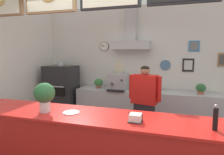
{
  "coord_description": "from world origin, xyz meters",
  "views": [
    {
      "loc": [
        0.79,
        -2.46,
        1.79
      ],
      "look_at": [
        -0.25,
        0.83,
        1.36
      ],
      "focal_mm": 31.66,
      "sensor_mm": 36.0,
      "label": 1
    }
  ],
  "objects": [
    {
      "name": "back_prep_counter",
      "position": [
        0.15,
        2.19,
        0.44
      ],
      "size": [
        3.35,
        0.59,
        0.89
      ],
      "color": "#B7BABF",
      "rests_on": "ground_plane"
    },
    {
      "name": "napkin_holder",
      "position": [
        0.39,
        -0.31,
        1.05
      ],
      "size": [
        0.16,
        0.16,
        0.1
      ],
      "color": "#262628",
      "rests_on": "service_counter"
    },
    {
      "name": "potted_rosemary",
      "position": [
        -0.02,
        2.19,
        1.0
      ],
      "size": [
        0.17,
        0.17,
        0.21
      ],
      "color": "beige",
      "rests_on": "back_prep_counter"
    },
    {
      "name": "back_wall_assembly",
      "position": [
        -0.01,
        2.44,
        1.56
      ],
      "size": [
        5.21,
        2.76,
        2.95
      ],
      "color": "gray",
      "rests_on": "ground_plane"
    },
    {
      "name": "basil_vase",
      "position": [
        -0.82,
        -0.3,
        1.23
      ],
      "size": [
        0.27,
        0.27,
        0.39
      ],
      "color": "silver",
      "rests_on": "service_counter"
    },
    {
      "name": "potted_oregano",
      "position": [
        0.43,
        2.21,
        1.02
      ],
      "size": [
        0.21,
        0.21,
        0.24
      ],
      "color": "#9E563D",
      "rests_on": "back_prep_counter"
    },
    {
      "name": "shop_worker",
      "position": [
        0.3,
        1.09,
        0.82
      ],
      "size": [
        0.6,
        0.32,
        1.56
      ],
      "rotation": [
        0.0,
        0.0,
        2.91
      ],
      "color": "#232328",
      "rests_on": "ground_plane"
    },
    {
      "name": "potted_thyme",
      "position": [
        1.37,
        2.17,
        1.01
      ],
      "size": [
        0.21,
        0.21,
        0.23
      ],
      "color": "#9E563D",
      "rests_on": "back_prep_counter"
    },
    {
      "name": "potted_basil",
      "position": [
        -1.04,
        2.2,
        1.02
      ],
      "size": [
        0.21,
        0.21,
        0.24
      ],
      "color": "#9E563D",
      "rests_on": "back_prep_counter"
    },
    {
      "name": "condiment_plate",
      "position": [
        -0.47,
        -0.24,
        1.02
      ],
      "size": [
        0.21,
        0.21,
        0.01
      ],
      "color": "white",
      "rests_on": "service_counter"
    },
    {
      "name": "service_counter",
      "position": [
        0.0,
        -0.23,
        0.5
      ],
      "size": [
        4.03,
        0.72,
        1.01
      ],
      "color": "red",
      "rests_on": "ground_plane"
    },
    {
      "name": "pizza_oven",
      "position": [
        -1.98,
        1.96,
        0.73
      ],
      "size": [
        0.76,
        0.65,
        1.56
      ],
      "color": "#232326",
      "rests_on": "ground_plane"
    },
    {
      "name": "pepper_grinder",
      "position": [
        1.21,
        -0.32,
        1.14
      ],
      "size": [
        0.05,
        0.05,
        0.27
      ],
      "color": "black",
      "rests_on": "service_counter"
    },
    {
      "name": "espresso_machine",
      "position": [
        -0.5,
        2.16,
        1.08
      ],
      "size": [
        0.46,
        0.54,
        0.39
      ],
      "color": "#A3A5AD",
      "rests_on": "back_prep_counter"
    }
  ]
}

